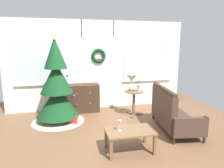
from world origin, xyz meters
The scene contains 11 objects.
ground_plane centered at (0.00, 0.00, 0.00)m, with size 6.76×6.76×0.00m, color brown.
back_wall_with_door centered at (0.00, 2.08, 1.28)m, with size 5.20×0.19×2.55m.
christmas_tree centered at (-1.17, 1.17, 0.78)m, with size 1.27×1.27×2.11m.
dresser_cabinet centered at (-0.50, 1.79, 0.39)m, with size 0.90×0.45×0.78m.
settee_sofa centered at (1.28, 0.09, 0.38)m, with size 0.91×1.58×0.96m.
side_table centered at (0.79, 1.15, 0.47)m, with size 0.50×0.48×0.66m.
table_lamp centered at (0.73, 1.19, 0.95)m, with size 0.28×0.28×0.44m.
flower_vase centered at (0.89, 1.09, 0.78)m, with size 0.11×0.10×0.35m.
coffee_table centered at (0.09, -0.60, 0.33)m, with size 0.85×0.54×0.39m.
wine_glass centered at (-0.08, -0.58, 0.53)m, with size 0.08×0.08×0.20m.
gift_box centered at (-0.81, 0.93, 0.09)m, with size 0.18×0.16×0.18m, color red.
Camera 1 is at (-0.98, -3.75, 1.85)m, focal length 32.39 mm.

